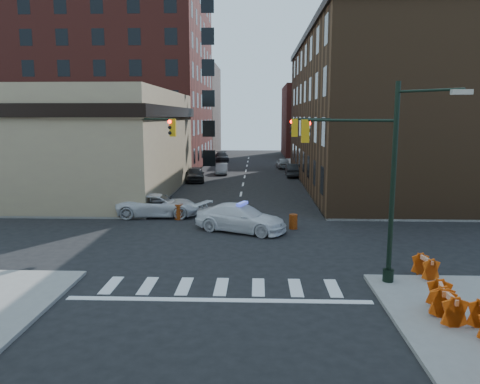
# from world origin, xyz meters

# --- Properties ---
(ground) EXTENTS (140.00, 140.00, 0.00)m
(ground) POSITION_xyz_m (0.00, 0.00, 0.00)
(ground) COLOR black
(ground) RESTS_ON ground
(sidewalk_nw) EXTENTS (34.00, 54.50, 0.15)m
(sidewalk_nw) POSITION_xyz_m (-23.00, 32.75, 0.07)
(sidewalk_nw) COLOR gray
(sidewalk_nw) RESTS_ON ground
(sidewalk_ne) EXTENTS (34.00, 54.50, 0.15)m
(sidewalk_ne) POSITION_xyz_m (23.00, 32.75, 0.07)
(sidewalk_ne) COLOR gray
(sidewalk_ne) RESTS_ON ground
(bank_building) EXTENTS (22.00, 22.00, 9.00)m
(bank_building) POSITION_xyz_m (-17.00, 16.50, 4.50)
(bank_building) COLOR #938460
(bank_building) RESTS_ON ground
(apartment_block) EXTENTS (25.00, 25.00, 24.00)m
(apartment_block) POSITION_xyz_m (-18.50, 40.00, 12.00)
(apartment_block) COLOR #59221C
(apartment_block) RESTS_ON ground
(commercial_row_ne) EXTENTS (14.00, 34.00, 14.00)m
(commercial_row_ne) POSITION_xyz_m (13.00, 22.50, 7.00)
(commercial_row_ne) COLOR #472F1C
(commercial_row_ne) RESTS_ON ground
(filler_nw) EXTENTS (20.00, 18.00, 16.00)m
(filler_nw) POSITION_xyz_m (-16.00, 62.00, 8.00)
(filler_nw) COLOR brown
(filler_nw) RESTS_ON ground
(filler_ne) EXTENTS (16.00, 16.00, 12.00)m
(filler_ne) POSITION_xyz_m (14.00, 58.00, 6.00)
(filler_ne) COLOR #59221C
(filler_ne) RESTS_ON ground
(signal_pole_se) EXTENTS (5.40, 5.27, 8.00)m
(signal_pole_se) POSITION_xyz_m (6.04, -5.52, 4.61)
(signal_pole_se) COLOR black
(signal_pole_se) RESTS_ON sidewalk_se
(signal_pole_nw) EXTENTS (3.58, 3.67, 8.00)m
(signal_pole_nw) POSITION_xyz_m (-5.85, 5.34, 4.34)
(signal_pole_nw) COLOR black
(signal_pole_nw) RESTS_ON sidewalk_nw
(signal_pole_ne) EXTENTS (3.67, 3.58, 8.00)m
(signal_pole_ne) POSITION_xyz_m (5.84, 5.35, 4.34)
(signal_pole_ne) COLOR black
(signal_pole_ne) RESTS_ON sidewalk_ne
(tree_ne_near) EXTENTS (3.00, 3.00, 4.85)m
(tree_ne_near) POSITION_xyz_m (7.50, 26.00, 3.49)
(tree_ne_near) COLOR black
(tree_ne_near) RESTS_ON sidewalk_ne
(tree_ne_far) EXTENTS (3.00, 3.00, 4.85)m
(tree_ne_far) POSITION_xyz_m (7.50, 34.00, 3.49)
(tree_ne_far) COLOR black
(tree_ne_far) RESTS_ON sidewalk_ne
(police_car) EXTENTS (6.01, 4.23, 1.61)m
(police_car) POSITION_xyz_m (0.46, 2.52, 0.81)
(police_car) COLOR white
(police_car) RESTS_ON ground
(pickup) EXTENTS (5.73, 2.92, 1.55)m
(pickup) POSITION_xyz_m (-5.34, 6.51, 0.77)
(pickup) COLOR silver
(pickup) RESTS_ON ground
(parked_car_wnear) EXTENTS (2.38, 4.79, 1.57)m
(parked_car_wnear) POSITION_xyz_m (-5.10, 23.92, 0.78)
(parked_car_wnear) COLOR black
(parked_car_wnear) RESTS_ON ground
(parked_car_wfar) EXTENTS (1.54, 3.93, 1.27)m
(parked_car_wfar) POSITION_xyz_m (-2.81, 30.44, 0.64)
(parked_car_wfar) COLOR gray
(parked_car_wfar) RESTS_ON ground
(parked_car_wdeep) EXTENTS (2.57, 5.12, 1.43)m
(parked_car_wdeep) POSITION_xyz_m (-4.00, 46.21, 0.71)
(parked_car_wdeep) COLOR black
(parked_car_wdeep) RESTS_ON ground
(parked_car_enear) EXTENTS (1.59, 4.51, 1.48)m
(parked_car_enear) POSITION_xyz_m (5.50, 28.35, 0.74)
(parked_car_enear) COLOR black
(parked_car_enear) RESTS_ON ground
(parked_car_efar) EXTENTS (1.91, 4.15, 1.38)m
(parked_car_efar) POSITION_xyz_m (4.84, 37.11, 0.69)
(parked_car_efar) COLOR #989CA0
(parked_car_efar) RESTS_ON ground
(pedestrian_a) EXTENTS (0.75, 0.56, 1.85)m
(pedestrian_a) POSITION_xyz_m (-7.12, 6.19, 1.07)
(pedestrian_a) COLOR black
(pedestrian_a) RESTS_ON sidewalk_nw
(pedestrian_b) EXTENTS (1.01, 0.90, 1.71)m
(pedestrian_b) POSITION_xyz_m (-9.71, 7.86, 1.00)
(pedestrian_b) COLOR black
(pedestrian_b) RESTS_ON sidewalk_nw
(pedestrian_c) EXTENTS (1.03, 0.80, 1.63)m
(pedestrian_c) POSITION_xyz_m (-12.95, 6.00, 0.97)
(pedestrian_c) COLOR #222733
(pedestrian_c) RESTS_ON sidewalk_nw
(barrel_road) EXTENTS (0.59, 0.59, 0.91)m
(barrel_road) POSITION_xyz_m (3.65, 3.20, 0.45)
(barrel_road) COLOR #C75309
(barrel_road) RESTS_ON ground
(barrel_bank) EXTENTS (0.74, 0.74, 1.03)m
(barrel_bank) POSITION_xyz_m (-3.79, 5.60, 0.52)
(barrel_bank) COLOR #E54C0A
(barrel_bank) RESTS_ON ground
(barricade_se_a) EXTENTS (0.76, 1.22, 0.86)m
(barricade_se_a) POSITION_xyz_m (8.50, -5.70, 0.58)
(barricade_se_a) COLOR #E8500A
(barricade_se_a) RESTS_ON sidewalk_se
(barricade_se_b) EXTENTS (0.94, 1.41, 0.97)m
(barricade_se_b) POSITION_xyz_m (7.77, -9.30, 0.63)
(barricade_se_b) COLOR red
(barricade_se_b) RESTS_ON sidewalk_se
(barricade_se_c) EXTENTS (0.68, 1.29, 0.96)m
(barricade_se_c) POSITION_xyz_m (7.73, -10.01, 0.63)
(barricade_se_c) COLOR orange
(barricade_se_c) RESTS_ON sidewalk_se
(barricade_nw_a) EXTENTS (1.31, 0.78, 0.93)m
(barricade_nw_a) POSITION_xyz_m (-9.50, 7.91, 0.61)
(barricade_nw_a) COLOR #C26509
(barricade_nw_a) RESTS_ON sidewalk_nw
(barricade_nw_b) EXTENTS (1.25, 0.83, 0.85)m
(barricade_nw_b) POSITION_xyz_m (-11.49, 7.40, 0.58)
(barricade_nw_b) COLOR #E4570A
(barricade_nw_b) RESTS_ON sidewalk_nw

